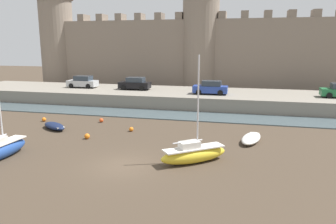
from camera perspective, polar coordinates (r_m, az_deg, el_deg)
name	(u,v)px	position (r m, az deg, el deg)	size (l,w,h in m)	color
ground_plane	(123,165)	(21.16, -7.82, -9.21)	(160.00, 160.00, 0.00)	#423528
water_channel	(175,115)	(35.03, 1.15, -0.55)	(80.00, 4.50, 0.10)	#47565B
quay_road	(187,98)	(41.88, 3.30, 2.52)	(62.20, 10.00, 1.59)	gray
castle	(200,48)	(52.58, 5.66, 11.01)	(56.45, 6.25, 18.86)	gray
sailboat_near_channel_right	(1,149)	(24.70, -27.02, -5.76)	(1.33, 4.35, 6.76)	#234793
sailboat_near_channel_left	(194,154)	(21.30, 4.49, -7.22)	(4.38, 3.77, 6.90)	yellow
rowboat_foreground_centre	(251,138)	(26.53, 14.28, -4.43)	(1.99, 3.65, 0.57)	silver
rowboat_midflat_left	(54,126)	(31.17, -19.18, -2.30)	(3.28, 2.71, 0.58)	#141E3D
mooring_buoy_off_centre	(131,129)	(28.92, -6.42, -3.00)	(0.39, 0.39, 0.39)	orange
mooring_buoy_mid_mud	(44,119)	(34.62, -20.78, -1.22)	(0.41, 0.41, 0.41)	orange
mooring_buoy_near_shore	(101,120)	(32.68, -11.53, -1.42)	(0.41, 0.41, 0.41)	#E04C1E
mooring_buoy_near_channel	(87,136)	(27.30, -13.91, -4.12)	(0.44, 0.44, 0.44)	orange
car_quay_east	(135,84)	(43.52, -5.79, 4.93)	(4.11, 1.90, 1.62)	black
car_quay_west	(211,88)	(39.64, 7.43, 4.21)	(4.11, 1.90, 1.62)	#263F99
car_quay_centre_east	(83,82)	(46.79, -14.64, 5.09)	(4.11, 1.90, 1.62)	#B2B5B7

